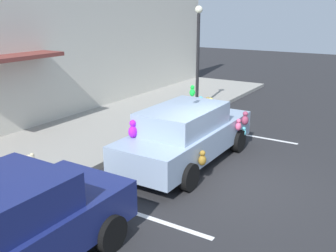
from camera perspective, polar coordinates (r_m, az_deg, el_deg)
The scene contains 9 objects.
ground_plane at distance 9.12m, azimuth 8.09°, elevation -8.47°, with size 60.00×60.00×0.00m, color #262628.
sidewalk at distance 11.83m, azimuth -14.59°, elevation -2.44°, with size 24.00×4.00×0.15m, color gray.
storefront_building at distance 12.87m, azimuth -22.47°, elevation 12.60°, with size 24.00×1.25×6.40m.
parking_stripe_front at distance 12.70m, azimuth 10.85°, elevation -1.20°, with size 0.12×3.60×0.01m, color silver.
parking_stripe_rear at distance 7.90m, azimuth -5.39°, elevation -12.58°, with size 0.12×3.60×0.01m, color silver.
plush_covered_car at distance 9.96m, azimuth 2.79°, elevation -1.16°, with size 4.67×1.99×2.06m.
parked_sedan_behind at distance 6.33m, azimuth -23.17°, elevation -13.85°, with size 4.00×2.05×1.54m.
teddy_bear_on_sidewalk at distance 9.23m, azimuth -19.76°, elevation -5.98°, with size 0.34×0.28×0.65m.
street_lamp_post at distance 14.65m, azimuth 4.48°, elevation 11.54°, with size 0.28×0.28×3.88m.
Camera 1 is at (-7.59, -3.23, 3.88)m, focal length 41.04 mm.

